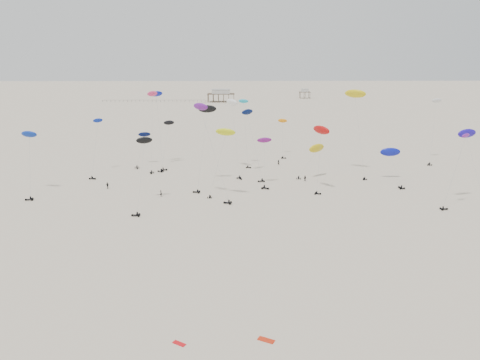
{
  "coord_description": "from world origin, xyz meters",
  "views": [
    {
      "loc": [
        -1.96,
        -18.36,
        35.56
      ],
      "look_at": [
        0.0,
        88.0,
        7.0
      ],
      "focal_mm": 35.0,
      "sensor_mm": 36.0,
      "label": 1
    }
  ],
  "objects_px": {
    "rig_9": "(251,130)",
    "pavilion_small": "(305,94)",
    "rig_4": "(265,155)",
    "rig_0": "(142,144)",
    "spectator_0": "(161,196)",
    "pavilion_main": "(221,96)"
  },
  "relations": [
    {
      "from": "rig_0",
      "to": "spectator_0",
      "type": "xyz_separation_m",
      "value": [
        11.1,
        -35.94,
        -7.08
      ]
    },
    {
      "from": "pavilion_small",
      "to": "rig_0",
      "type": "height_order",
      "value": "rig_0"
    },
    {
      "from": "spectator_0",
      "to": "rig_4",
      "type": "bearing_deg",
      "value": -109.32
    },
    {
      "from": "rig_0",
      "to": "spectator_0",
      "type": "bearing_deg",
      "value": 91.67
    },
    {
      "from": "pavilion_small",
      "to": "spectator_0",
      "type": "height_order",
      "value": "pavilion_small"
    },
    {
      "from": "pavilion_main",
      "to": "spectator_0",
      "type": "height_order",
      "value": "pavilion_main"
    },
    {
      "from": "pavilion_main",
      "to": "rig_9",
      "type": "relative_size",
      "value": 0.98
    },
    {
      "from": "pavilion_small",
      "to": "rig_4",
      "type": "height_order",
      "value": "rig_4"
    },
    {
      "from": "pavilion_small",
      "to": "rig_9",
      "type": "xyz_separation_m",
      "value": [
        -56.07,
        -259.27,
        10.23
      ]
    },
    {
      "from": "rig_9",
      "to": "spectator_0",
      "type": "distance_m",
      "value": 35.95
    },
    {
      "from": "rig_9",
      "to": "spectator_0",
      "type": "height_order",
      "value": "rig_9"
    },
    {
      "from": "rig_4",
      "to": "rig_9",
      "type": "xyz_separation_m",
      "value": [
        -3.27,
        12.4,
        5.13
      ]
    },
    {
      "from": "rig_9",
      "to": "pavilion_small",
      "type": "bearing_deg",
      "value": -32.31
    },
    {
      "from": "pavilion_main",
      "to": "rig_4",
      "type": "height_order",
      "value": "rig_4"
    },
    {
      "from": "rig_0",
      "to": "rig_4",
      "type": "relative_size",
      "value": 0.86
    },
    {
      "from": "rig_4",
      "to": "rig_9",
      "type": "distance_m",
      "value": 13.81
    },
    {
      "from": "pavilion_small",
      "to": "rig_0",
      "type": "bearing_deg",
      "value": -110.38
    },
    {
      "from": "rig_9",
      "to": "rig_4",
      "type": "bearing_deg",
      "value": 174.68
    },
    {
      "from": "pavilion_main",
      "to": "rig_0",
      "type": "distance_m",
      "value": 217.14
    },
    {
      "from": "pavilion_main",
      "to": "rig_9",
      "type": "distance_m",
      "value": 229.89
    },
    {
      "from": "pavilion_small",
      "to": "rig_9",
      "type": "relative_size",
      "value": 0.42
    },
    {
      "from": "pavilion_small",
      "to": "rig_9",
      "type": "bearing_deg",
      "value": -102.2
    }
  ]
}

